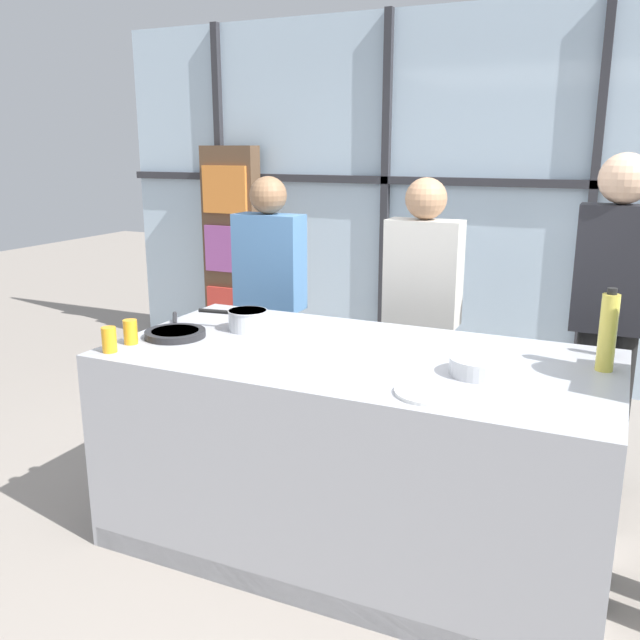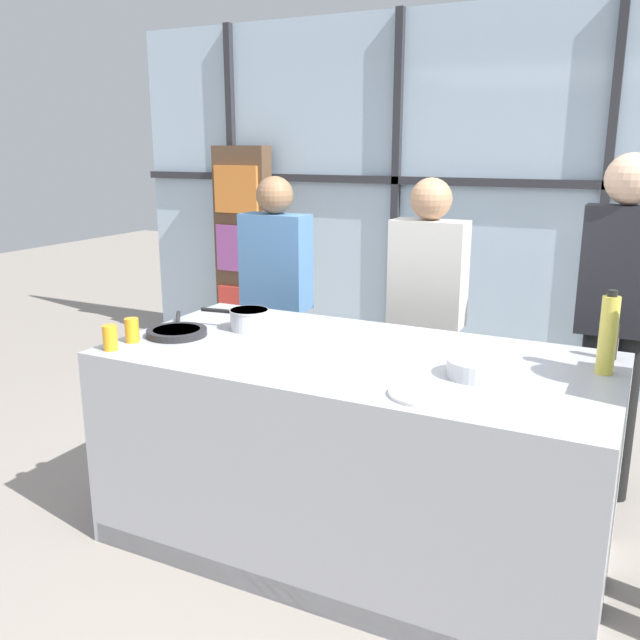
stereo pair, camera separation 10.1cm
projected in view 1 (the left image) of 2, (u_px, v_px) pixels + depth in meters
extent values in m
plane|color=gray|center=(355.00, 540.00, 3.19)|extent=(18.00, 18.00, 0.00)
cube|color=silver|center=(484.00, 201.00, 5.10)|extent=(6.40, 0.04, 2.80)
cube|color=#2D2D33|center=(483.00, 182.00, 5.02)|extent=(6.40, 0.06, 0.06)
cube|color=#2D2D33|center=(221.00, 193.00, 5.99)|extent=(0.06, 0.06, 2.80)
cube|color=#2D2D33|center=(385.00, 198.00, 5.37)|extent=(0.06, 0.06, 2.80)
cube|color=#2D2D33|center=(592.00, 205.00, 4.75)|extent=(0.06, 0.06, 2.80)
cube|color=brown|center=(232.00, 252.00, 5.92)|extent=(0.50, 0.16, 1.80)
cube|color=red|center=(229.00, 310.00, 5.97)|extent=(0.42, 0.03, 0.40)
cube|color=#994C93|center=(226.00, 249.00, 5.83)|extent=(0.42, 0.03, 0.40)
cube|color=orange|center=(224.00, 190.00, 5.70)|extent=(0.42, 0.03, 0.40)
cube|color=#A8AAB2|center=(356.00, 450.00, 3.07)|extent=(2.18, 1.08, 0.93)
cube|color=black|center=(212.00, 335.00, 3.26)|extent=(0.52, 0.52, 0.01)
cube|color=black|center=(306.00, 597.00, 2.71)|extent=(2.14, 0.03, 0.10)
cylinder|color=#38383D|center=(175.00, 338.00, 3.20)|extent=(0.13, 0.13, 0.01)
cylinder|color=#38383D|center=(220.00, 344.00, 3.10)|extent=(0.13, 0.13, 0.01)
cylinder|color=#38383D|center=(205.00, 325.00, 3.42)|extent=(0.13, 0.13, 0.01)
cylinder|color=#38383D|center=(248.00, 331.00, 3.32)|extent=(0.13, 0.13, 0.01)
cylinder|color=#232838|center=(285.00, 371.00, 4.32)|extent=(0.14, 0.14, 0.81)
cylinder|color=#232838|center=(258.00, 367.00, 4.40)|extent=(0.14, 0.14, 0.81)
cube|color=#4C7AAD|center=(269.00, 262.00, 4.18)|extent=(0.43, 0.19, 0.59)
sphere|color=#8C6647|center=(268.00, 195.00, 4.08)|extent=(0.23, 0.23, 0.23)
cylinder|color=black|center=(434.00, 393.00, 3.92)|extent=(0.13, 0.13, 0.82)
cylinder|color=black|center=(403.00, 389.00, 4.00)|extent=(0.13, 0.13, 0.82)
cube|color=beige|center=(423.00, 273.00, 3.79)|extent=(0.42, 0.19, 0.59)
sphere|color=tan|center=(426.00, 199.00, 3.68)|extent=(0.23, 0.23, 0.23)
cylinder|color=black|center=(617.00, 415.00, 3.52)|extent=(0.12, 0.12, 0.89)
cylinder|color=black|center=(582.00, 410.00, 3.59)|extent=(0.12, 0.12, 0.89)
cube|color=#232328|center=(615.00, 269.00, 3.37)|extent=(0.38, 0.17, 0.64)
sphere|color=#D8AD8C|center=(625.00, 179.00, 3.26)|extent=(0.25, 0.25, 0.25)
cylinder|color=#232326|center=(175.00, 334.00, 3.19)|extent=(0.29, 0.29, 0.03)
cylinder|color=#B26B2D|center=(175.00, 331.00, 3.19)|extent=(0.22, 0.22, 0.01)
cylinder|color=#232326|center=(175.00, 319.00, 3.44)|extent=(0.15, 0.20, 0.02)
cylinder|color=silver|center=(248.00, 320.00, 3.30)|extent=(0.19, 0.19, 0.10)
cylinder|color=silver|center=(247.00, 311.00, 3.29)|extent=(0.19, 0.19, 0.01)
cylinder|color=black|center=(215.00, 311.00, 3.35)|extent=(0.17, 0.04, 0.02)
cylinder|color=white|center=(431.00, 392.00, 2.46)|extent=(0.27, 0.27, 0.01)
cylinder|color=silver|center=(479.00, 366.00, 2.66)|extent=(0.23, 0.23, 0.07)
cylinder|color=#4C4C51|center=(480.00, 359.00, 2.66)|extent=(0.19, 0.19, 0.01)
cylinder|color=#E0CC4C|center=(608.00, 333.00, 2.69)|extent=(0.07, 0.07, 0.31)
cylinder|color=black|center=(612.00, 291.00, 2.64)|extent=(0.04, 0.04, 0.02)
cylinder|color=#332319|center=(610.00, 339.00, 2.89)|extent=(0.04, 0.04, 0.15)
sphere|color=#B2B2B7|center=(613.00, 318.00, 2.87)|extent=(0.03, 0.03, 0.03)
cylinder|color=orange|center=(109.00, 340.00, 2.95)|extent=(0.06, 0.06, 0.11)
cylinder|color=orange|center=(130.00, 332.00, 3.08)|extent=(0.06, 0.06, 0.11)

